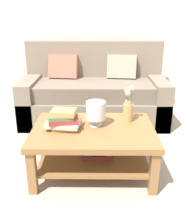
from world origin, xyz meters
TOP-DOWN VIEW (x-y plane):
  - ground_plane at (0.00, 0.00)m, footprint 10.00×10.00m
  - back_wall at (0.00, 1.65)m, footprint 6.40×0.12m
  - couch at (-0.09, 0.91)m, footprint 1.92×0.90m
  - coffee_table at (-0.09, -0.41)m, footprint 1.10×0.79m
  - book_stack_main at (-0.35, -0.42)m, footprint 0.33×0.26m
  - glass_hurricane_vase at (-0.07, -0.34)m, footprint 0.18×0.18m
  - flower_pitcher at (0.24, -0.23)m, footprint 0.10×0.10m

SIDE VIEW (x-z plane):
  - ground_plane at x=0.00m, z-range 0.00..0.00m
  - coffee_table at x=-0.09m, z-range 0.10..0.53m
  - couch at x=-0.09m, z-range -0.17..0.89m
  - book_stack_main at x=-0.35m, z-range 0.43..0.61m
  - flower_pitcher at x=0.24m, z-range 0.40..0.75m
  - glass_hurricane_vase at x=-0.07m, z-range 0.46..0.69m
  - back_wall at x=0.00m, z-range 0.00..2.70m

